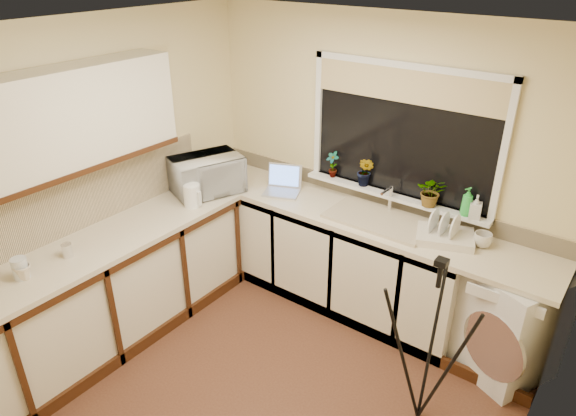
{
  "coord_description": "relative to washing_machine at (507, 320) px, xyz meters",
  "views": [
    {
      "loc": [
        1.79,
        -2.15,
        2.85
      ],
      "look_at": [
        -0.22,
        0.55,
        1.15
      ],
      "focal_mm": 32.3,
      "sensor_mm": 36.0,
      "label": 1
    }
  ],
  "objects": [
    {
      "name": "worktop_back",
      "position": [
        -1.29,
        0.0,
        0.45
      ],
      "size": [
        3.2,
        0.6,
        0.04
      ],
      "primitive_type": "cube",
      "color": "beige",
      "rests_on": "base_cabinet_back"
    },
    {
      "name": "wall_back",
      "position": [
        -1.29,
        0.3,
        0.8
      ],
      "size": [
        3.2,
        0.0,
        3.2
      ],
      "primitive_type": "plane",
      "rotation": [
        1.57,
        0.0,
        0.0
      ],
      "color": "beige",
      "rests_on": "ground"
    },
    {
      "name": "base_cabinet_left",
      "position": [
        -2.59,
        -1.5,
        0.0
      ],
      "size": [
        0.54,
        2.4,
        0.86
      ],
      "primitive_type": "cube",
      "color": "silver",
      "rests_on": "floor"
    },
    {
      "name": "steel_jar",
      "position": [
        -2.59,
        -1.78,
        0.52
      ],
      "size": [
        0.07,
        0.07,
        0.1
      ],
      "primitive_type": "cylinder",
      "color": "silver",
      "rests_on": "worktop_left"
    },
    {
      "name": "floor",
      "position": [
        -1.29,
        -1.2,
        -0.43
      ],
      "size": [
        3.2,
        3.2,
        0.0
      ],
      "primitive_type": "plane",
      "color": "brown",
      "rests_on": "ground"
    },
    {
      "name": "plant_d",
      "position": [
        -0.76,
        0.2,
        0.74
      ],
      "size": [
        0.27,
        0.25,
        0.24
      ],
      "primitive_type": "imported",
      "rotation": [
        0.0,
        0.0,
        0.31
      ],
      "color": "#999999",
      "rests_on": "windowsill"
    },
    {
      "name": "washing_machine",
      "position": [
        0.0,
        0.0,
        0.0
      ],
      "size": [
        0.79,
        0.78,
        0.86
      ],
      "primitive_type": "cube",
      "rotation": [
        0.0,
        0.0,
        -0.43
      ],
      "color": "silver",
      "rests_on": "floor"
    },
    {
      "name": "tripod",
      "position": [
        -0.28,
        -0.81,
        0.2
      ],
      "size": [
        0.8,
        0.8,
        1.26
      ],
      "primitive_type": null,
      "rotation": [
        0.0,
        0.0,
        -0.33
      ],
      "color": "black",
      "rests_on": "floor"
    },
    {
      "name": "kettle",
      "position": [
        -2.47,
        -0.69,
        0.57
      ],
      "size": [
        0.14,
        0.14,
        0.19
      ],
      "primitive_type": "cylinder",
      "color": "white",
      "rests_on": "worktop_left"
    },
    {
      "name": "window_glass",
      "position": [
        -1.09,
        0.29,
        1.12
      ],
      "size": [
        1.5,
        0.02,
        1.0
      ],
      "primitive_type": "cube",
      "color": "black",
      "rests_on": "wall_back"
    },
    {
      "name": "plant_a",
      "position": [
        -1.68,
        0.23,
        0.74
      ],
      "size": [
        0.14,
        0.11,
        0.23
      ],
      "primitive_type": "imported",
      "rotation": [
        0.0,
        0.0,
        -0.23
      ],
      "color": "#999999",
      "rests_on": "windowsill"
    },
    {
      "name": "window_blind",
      "position": [
        -1.09,
        0.26,
        1.5
      ],
      "size": [
        1.5,
        0.02,
        0.25
      ],
      "primitive_type": "cube",
      "color": "tan",
      "rests_on": "wall_back"
    },
    {
      "name": "microwave",
      "position": [
        -2.57,
        -0.41,
        0.64
      ],
      "size": [
        0.59,
        0.7,
        0.33
      ],
      "primitive_type": "imported",
      "rotation": [
        0.0,
        0.0,
        1.19
      ],
      "color": "silver",
      "rests_on": "worktop_left"
    },
    {
      "name": "windowsill",
      "position": [
        -1.09,
        0.23,
        0.61
      ],
      "size": [
        1.6,
        0.14,
        0.03
      ],
      "primitive_type": "cube",
      "color": "white",
      "rests_on": "wall_back"
    },
    {
      "name": "plant_b",
      "position": [
        -1.35,
        0.23,
        0.75
      ],
      "size": [
        0.16,
        0.14,
        0.26
      ],
      "primitive_type": "imported",
      "rotation": [
        0.0,
        0.0,
        -0.18
      ],
      "color": "#999999",
      "rests_on": "windowsill"
    },
    {
      "name": "splashback_left",
      "position": [
        -2.87,
        -1.5,
        0.7
      ],
      "size": [
        0.02,
        2.4,
        0.45
      ],
      "primitive_type": "cube",
      "color": "beige",
      "rests_on": "wall_left"
    },
    {
      "name": "dish_rack",
      "position": [
        -0.55,
        0.02,
        0.5
      ],
      "size": [
        0.49,
        0.43,
        0.06
      ],
      "primitive_type": "cube",
      "rotation": [
        0.0,
        0.0,
        0.36
      ],
      "color": "beige",
      "rests_on": "worktop_back"
    },
    {
      "name": "cup_back",
      "position": [
        -0.3,
        0.1,
        0.53
      ],
      "size": [
        0.17,
        0.17,
        0.11
      ],
      "primitive_type": "imported",
      "rotation": [
        0.0,
        0.0,
        -0.25
      ],
      "color": "beige",
      "rests_on": "worktop_back"
    },
    {
      "name": "upper_cabinet",
      "position": [
        -2.73,
        -1.65,
        1.37
      ],
      "size": [
        0.28,
        1.9,
        0.7
      ],
      "primitive_type": "cube",
      "color": "silver",
      "rests_on": "wall_left"
    },
    {
      "name": "soap_bottle_clear",
      "position": [
        -0.42,
        0.21,
        0.71
      ],
      "size": [
        0.1,
        0.1,
        0.18
      ],
      "primitive_type": "imported",
      "rotation": [
        0.0,
        0.0,
        0.25
      ],
      "color": "#999999",
      "rests_on": "windowsill"
    },
    {
      "name": "glass_jug",
      "position": [
        -2.59,
        -2.11,
        0.55
      ],
      "size": [
        0.1,
        0.1,
        0.15
      ],
      "primitive_type": "cylinder",
      "color": "silver",
      "rests_on": "worktop_left"
    },
    {
      "name": "worktop_left",
      "position": [
        -2.59,
        -1.5,
        0.45
      ],
      "size": [
        0.6,
        2.4,
        0.04
      ],
      "primitive_type": "cube",
      "color": "beige",
      "rests_on": "base_cabinet_left"
    },
    {
      "name": "wall_right",
      "position": [
        0.31,
        -1.2,
        0.8
      ],
      "size": [
        0.0,
        3.0,
        3.0
      ],
      "primitive_type": "plane",
      "rotation": [
        1.57,
        0.0,
        -1.57
      ],
      "color": "beige",
      "rests_on": "ground"
    },
    {
      "name": "wall_left",
      "position": [
        -2.89,
        -1.2,
        0.8
      ],
      "size": [
        0.0,
        3.0,
        3.0
      ],
      "primitive_type": "plane",
      "rotation": [
        1.57,
        0.0,
        1.57
      ],
      "color": "beige",
      "rests_on": "ground"
    },
    {
      "name": "wall_front",
      "position": [
        -1.29,
        -2.7,
        0.8
      ],
      "size": [
        3.2,
        0.0,
        3.2
      ],
      "primitive_type": "plane",
      "rotation": [
        -1.57,
        0.0,
        0.0
      ],
      "color": "beige",
      "rests_on": "ground"
    },
    {
      "name": "base_cabinet_back",
      "position": [
        -1.61,
        0.0,
        0.0
      ],
      "size": [
        2.55,
        0.6,
        0.86
      ],
      "primitive_type": "cube",
      "color": "silver",
      "rests_on": "floor"
    },
    {
      "name": "cup_left",
      "position": [
        -2.57,
        -2.11,
        0.52
      ],
      "size": [
        0.13,
        0.13,
        0.1
      ],
      "primitive_type": "imported",
      "rotation": [
        0.0,
        0.0,
        -0.25
      ],
      "color": "beige",
      "rests_on": "worktop_left"
    },
    {
      "name": "laptop",
      "position": [
        -2.04,
        0.0,
        0.53
      ],
      "size": [
        0.39,
        0.37,
        0.23
      ],
      "rotation": [
        0.0,
        0.0,
        0.4
      ],
      "color": "#A6A6AE",
      "rests_on": "worktop_back"
    },
    {
      "name": "sink",
      "position": [
        -1.09,
        0.0,
        0.49
      ],
      "size": [
        0.82,
        0.46,
        0.03
      ],
      "primitive_type": "cube",
      "color": "tan",
      "rests_on": "worktop_back"
    },
    {
      "name": "ceiling",
      "position": [
        -1.29,
        -1.2,
        2.02
      ],
      "size": [
        3.2,
        3.2,
        0.0
      ],
      "primitive_type": "plane",
      "rotation": [
        3.14,
        0.0,
        0.0
      ],
      "color": "white",
      "rests_on": "ground"
    },
    {
      "name": "soap_bottle_green",
      "position": [
        -0.49,
        0.22,
        0.73
      ],
      "size": [
        0.11,
        0.11,
        0.22
      ],
      "primitive_type": "imported",
      "rotation": [
        0.0,
        0.0,
        -0.43
      ],
      "color": "green",
      "rests_on": "windowsill"
    },
    {
      "name": "splashback_back",
      "position": [
        -1.29,
        0.29,
        0.54
      ],
      "size": [
        3.2,
        0.02,
        0.14
      ],
      "primitive_type": "cube",
      "color": "beige",
      "rests_on": "wall_back"
    },
    {
      "name": "faucet",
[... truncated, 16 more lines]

